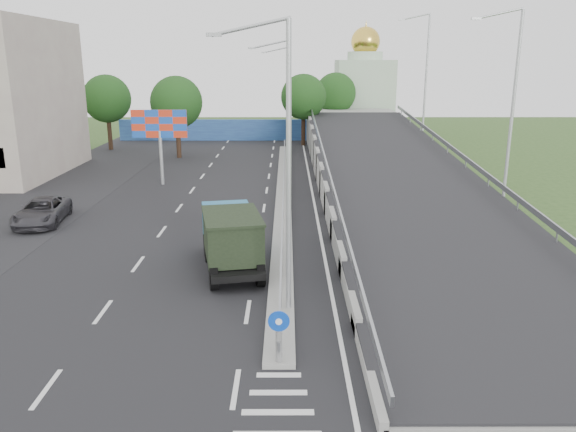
{
  "coord_description": "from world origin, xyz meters",
  "views": [
    {
      "loc": [
        0.24,
        -12.84,
        8.89
      ],
      "look_at": [
        0.29,
        11.3,
        2.2
      ],
      "focal_mm": 35.0,
      "sensor_mm": 36.0,
      "label": 1
    }
  ],
  "objects_px": {
    "sign_bollard": "(279,336)",
    "dump_truck": "(231,236)",
    "billboard": "(160,128)",
    "lamp_post_near": "(283,155)",
    "lamp_post_far": "(286,92)",
    "parked_car_c": "(42,211)",
    "church": "(364,90)",
    "lamp_post_mid": "(285,108)"
  },
  "relations": [
    {
      "from": "lamp_post_mid",
      "to": "church",
      "type": "xyz_separation_m",
      "value": [
        9.89,
        34.0,
        -0.5
      ]
    },
    {
      "from": "lamp_post_near",
      "to": "dump_truck",
      "type": "distance_m",
      "value": 6.77
    },
    {
      "from": "sign_bollard",
      "to": "lamp_post_mid",
      "type": "bearing_deg",
      "value": 89.74
    },
    {
      "from": "lamp_post_mid",
      "to": "dump_truck",
      "type": "xyz_separation_m",
      "value": [
        -2.34,
        -15.36,
        -4.34
      ]
    },
    {
      "from": "lamp_post_mid",
      "to": "dump_truck",
      "type": "distance_m",
      "value": 16.14
    },
    {
      "from": "lamp_post_mid",
      "to": "lamp_post_near",
      "type": "bearing_deg",
      "value": -90.0
    },
    {
      "from": "billboard",
      "to": "dump_truck",
      "type": "bearing_deg",
      "value": -68.71
    },
    {
      "from": "lamp_post_far",
      "to": "dump_truck",
      "type": "xyz_separation_m",
      "value": [
        -2.34,
        -35.36,
        -4.34
      ]
    },
    {
      "from": "lamp_post_near",
      "to": "lamp_post_mid",
      "type": "distance_m",
      "value": 20.0
    },
    {
      "from": "parked_car_c",
      "to": "sign_bollard",
      "type": "bearing_deg",
      "value": -55.64
    },
    {
      "from": "lamp_post_mid",
      "to": "church",
      "type": "height_order",
      "value": "church"
    },
    {
      "from": "sign_bollard",
      "to": "lamp_post_mid",
      "type": "height_order",
      "value": "lamp_post_mid"
    },
    {
      "from": "dump_truck",
      "to": "sign_bollard",
      "type": "bearing_deg",
      "value": -86.43
    },
    {
      "from": "church",
      "to": "lamp_post_mid",
      "type": "bearing_deg",
      "value": -106.22
    },
    {
      "from": "sign_bollard",
      "to": "parked_car_c",
      "type": "bearing_deg",
      "value": 131.17
    },
    {
      "from": "lamp_post_far",
      "to": "lamp_post_near",
      "type": "bearing_deg",
      "value": -90.0
    },
    {
      "from": "dump_truck",
      "to": "lamp_post_near",
      "type": "bearing_deg",
      "value": -74.4
    },
    {
      "from": "lamp_post_mid",
      "to": "dump_truck",
      "type": "height_order",
      "value": "lamp_post_mid"
    },
    {
      "from": "dump_truck",
      "to": "church",
      "type": "bearing_deg",
      "value": 64.86
    },
    {
      "from": "church",
      "to": "lamp_post_far",
      "type": "bearing_deg",
      "value": -125.24
    },
    {
      "from": "lamp_post_far",
      "to": "church",
      "type": "distance_m",
      "value": 17.15
    },
    {
      "from": "lamp_post_far",
      "to": "church",
      "type": "xyz_separation_m",
      "value": [
        9.89,
        14.0,
        -0.5
      ]
    },
    {
      "from": "lamp_post_far",
      "to": "parked_car_c",
      "type": "relative_size",
      "value": 2.01
    },
    {
      "from": "lamp_post_mid",
      "to": "parked_car_c",
      "type": "distance_m",
      "value": 16.81
    },
    {
      "from": "sign_bollard",
      "to": "dump_truck",
      "type": "relative_size",
      "value": 0.26
    },
    {
      "from": "lamp_post_near",
      "to": "church",
      "type": "bearing_deg",
      "value": 79.62
    },
    {
      "from": "billboard",
      "to": "parked_car_c",
      "type": "distance_m",
      "value": 11.78
    },
    {
      "from": "dump_truck",
      "to": "billboard",
      "type": "bearing_deg",
      "value": 100.07
    },
    {
      "from": "sign_bollard",
      "to": "dump_truck",
      "type": "xyz_separation_m",
      "value": [
        -2.23,
        8.46,
        0.43
      ]
    },
    {
      "from": "church",
      "to": "dump_truck",
      "type": "relative_size",
      "value": 2.18
    },
    {
      "from": "church",
      "to": "dump_truck",
      "type": "distance_m",
      "value": 51.0
    },
    {
      "from": "billboard",
      "to": "lamp_post_near",
      "type": "bearing_deg",
      "value": -67.51
    },
    {
      "from": "church",
      "to": "dump_truck",
      "type": "height_order",
      "value": "church"
    },
    {
      "from": "dump_truck",
      "to": "parked_car_c",
      "type": "bearing_deg",
      "value": 136.82
    },
    {
      "from": "lamp_post_far",
      "to": "church",
      "type": "relative_size",
      "value": 0.73
    },
    {
      "from": "lamp_post_mid",
      "to": "parked_car_c",
      "type": "xyz_separation_m",
      "value": [
        -13.71,
        -8.27,
        -5.11
      ]
    },
    {
      "from": "lamp_post_far",
      "to": "church",
      "type": "bearing_deg",
      "value": 54.76
    },
    {
      "from": "lamp_post_mid",
      "to": "church",
      "type": "distance_m",
      "value": 35.41
    },
    {
      "from": "lamp_post_near",
      "to": "lamp_post_far",
      "type": "distance_m",
      "value": 40.0
    },
    {
      "from": "lamp_post_near",
      "to": "parked_car_c",
      "type": "height_order",
      "value": "lamp_post_near"
    },
    {
      "from": "lamp_post_mid",
      "to": "billboard",
      "type": "xyz_separation_m",
      "value": [
        -9.11,
        2.0,
        -1.62
      ]
    },
    {
      "from": "sign_bollard",
      "to": "lamp_post_near",
      "type": "distance_m",
      "value": 6.12
    }
  ]
}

